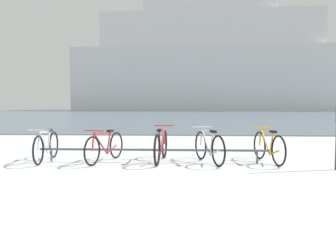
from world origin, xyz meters
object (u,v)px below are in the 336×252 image
object	(u,v)px
bicycle_3	(209,147)
bicycle_4	(268,147)
bicycle_1	(105,147)
bicycle_2	(161,146)
bicycle_0	(46,146)
ferry_ship	(213,64)

from	to	relation	value
bicycle_3	bicycle_4	xyz separation A→B (m)	(1.31, 0.13, -0.00)
bicycle_1	bicycle_2	world-z (taller)	bicycle_2
bicycle_0	bicycle_4	xyz separation A→B (m)	(4.94, 0.11, 0.01)
bicycle_0	bicycle_1	world-z (taller)	bicycle_0
bicycle_0	bicycle_2	size ratio (longest dim) A/B	0.95
bicycle_1	ferry_ship	distance (m)	65.29
bicycle_4	bicycle_2	bearing A→B (deg)	-178.97
bicycle_1	bicycle_3	bearing A→B (deg)	-0.03
bicycle_4	ferry_ship	xyz separation A→B (m)	(3.74, 64.07, 9.31)
bicycle_0	ferry_ship	xyz separation A→B (m)	(8.69, 64.18, 9.32)
bicycle_2	bicycle_3	size ratio (longest dim) A/B	1.14
bicycle_0	bicycle_3	bearing A→B (deg)	-0.26
bicycle_1	bicycle_4	world-z (taller)	bicycle_4
bicycle_2	bicycle_4	xyz separation A→B (m)	(2.37, 0.04, -0.01)
bicycle_1	bicycle_2	xyz separation A→B (m)	(1.24, 0.08, 0.02)
bicycle_0	ferry_ship	world-z (taller)	ferry_ship
bicycle_1	bicycle_4	bearing A→B (deg)	2.01
ferry_ship	bicycle_3	bearing A→B (deg)	-94.50
bicycle_2	bicycle_4	distance (m)	2.37
bicycle_1	ferry_ship	size ratio (longest dim) A/B	0.03
bicycle_0	bicycle_4	world-z (taller)	bicycle_4
bicycle_3	ferry_ship	xyz separation A→B (m)	(5.05, 64.20, 9.31)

